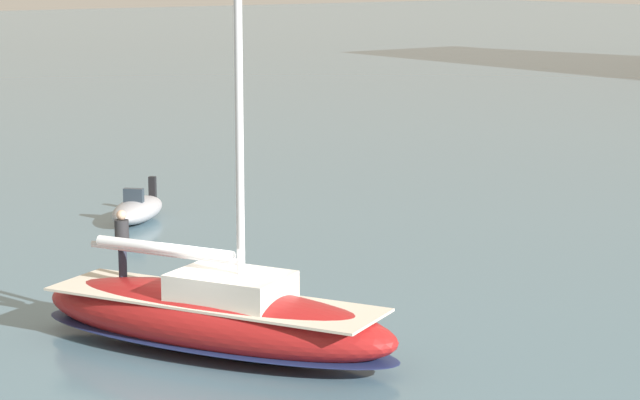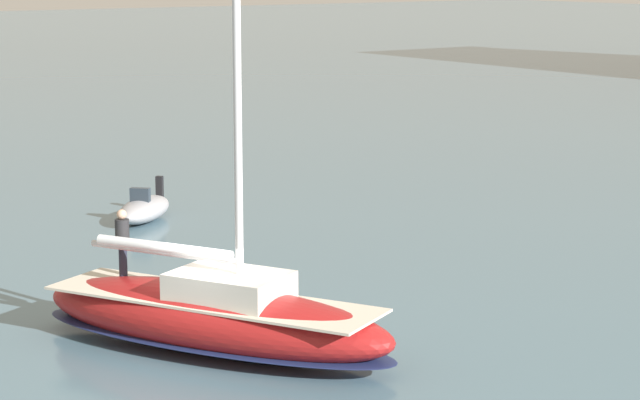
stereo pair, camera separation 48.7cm
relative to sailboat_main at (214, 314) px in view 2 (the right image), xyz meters
name	(u,v)px [view 2 (the right image)]	position (x,y,z in m)	size (l,w,h in m)	color
ground_plane	(214,351)	(-0.02, -0.01, -0.87)	(400.00, 400.00, 0.00)	slate
sailboat_main	(214,314)	(0.00, 0.00, 0.00)	(9.42, 6.47, 12.70)	maroon
motor_tender	(144,209)	(-14.08, 5.48, -0.44)	(3.29, 3.42, 1.30)	#99999E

